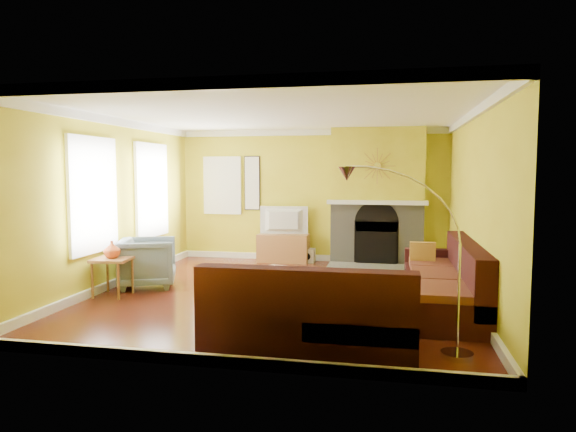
% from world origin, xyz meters
% --- Properties ---
extents(floor, '(5.50, 6.00, 0.02)m').
position_xyz_m(floor, '(0.00, 0.00, -0.01)').
color(floor, '#602214').
rests_on(floor, ground).
extents(ceiling, '(5.50, 6.00, 0.02)m').
position_xyz_m(ceiling, '(0.00, 0.00, 2.71)').
color(ceiling, white).
rests_on(ceiling, ground).
extents(wall_back, '(5.50, 0.02, 2.70)m').
position_xyz_m(wall_back, '(0.00, 3.01, 1.35)').
color(wall_back, gold).
rests_on(wall_back, ground).
extents(wall_front, '(5.50, 0.02, 2.70)m').
position_xyz_m(wall_front, '(0.00, -3.01, 1.35)').
color(wall_front, gold).
rests_on(wall_front, ground).
extents(wall_left, '(0.02, 6.00, 2.70)m').
position_xyz_m(wall_left, '(-2.76, 0.00, 1.35)').
color(wall_left, gold).
rests_on(wall_left, ground).
extents(wall_right, '(0.02, 6.00, 2.70)m').
position_xyz_m(wall_right, '(2.76, 0.00, 1.35)').
color(wall_right, gold).
rests_on(wall_right, ground).
extents(baseboard, '(5.50, 6.00, 0.12)m').
position_xyz_m(baseboard, '(0.00, 0.00, 0.06)').
color(baseboard, white).
rests_on(baseboard, floor).
extents(crown_molding, '(5.50, 6.00, 0.12)m').
position_xyz_m(crown_molding, '(0.00, 0.00, 2.64)').
color(crown_molding, white).
rests_on(crown_molding, ceiling).
extents(window_left_near, '(0.06, 1.22, 1.72)m').
position_xyz_m(window_left_near, '(-2.72, 1.30, 1.50)').
color(window_left_near, white).
rests_on(window_left_near, wall_left).
extents(window_left_far, '(0.06, 1.22, 1.72)m').
position_xyz_m(window_left_far, '(-2.72, -0.60, 1.50)').
color(window_left_far, white).
rests_on(window_left_far, wall_left).
extents(window_back, '(0.82, 0.06, 1.22)m').
position_xyz_m(window_back, '(-1.90, 2.96, 1.55)').
color(window_back, white).
rests_on(window_back, wall_back).
extents(wall_art, '(0.34, 0.04, 1.14)m').
position_xyz_m(wall_art, '(-1.25, 2.97, 1.60)').
color(wall_art, white).
rests_on(wall_art, wall_back).
extents(fireplace, '(1.80, 0.40, 2.70)m').
position_xyz_m(fireplace, '(1.35, 2.80, 1.35)').
color(fireplace, gray).
rests_on(fireplace, floor).
extents(mantel, '(1.92, 0.22, 0.08)m').
position_xyz_m(mantel, '(1.35, 2.56, 1.25)').
color(mantel, white).
rests_on(mantel, fireplace).
extents(hearth, '(1.80, 0.70, 0.06)m').
position_xyz_m(hearth, '(1.35, 2.25, 0.03)').
color(hearth, gray).
rests_on(hearth, floor).
extents(sunburst, '(0.70, 0.04, 0.70)m').
position_xyz_m(sunburst, '(1.35, 2.57, 1.95)').
color(sunburst, olive).
rests_on(sunburst, fireplace).
extents(rug, '(2.40, 1.80, 0.02)m').
position_xyz_m(rug, '(0.73, -0.45, 0.01)').
color(rug, beige).
rests_on(rug, floor).
extents(sectional_sofa, '(3.06, 3.75, 0.90)m').
position_xyz_m(sectional_sofa, '(1.22, -0.82, 0.45)').
color(sectional_sofa, '#351112').
rests_on(sectional_sofa, floor).
extents(coffee_table, '(1.14, 1.14, 0.35)m').
position_xyz_m(coffee_table, '(-0.01, -0.01, 0.17)').
color(coffee_table, white).
rests_on(coffee_table, floor).
extents(media_console, '(1.03, 0.46, 0.57)m').
position_xyz_m(media_console, '(-0.52, 2.70, 0.28)').
color(media_console, '#9D6939').
rests_on(media_console, floor).
extents(tv, '(0.99, 0.22, 0.57)m').
position_xyz_m(tv, '(-0.52, 2.70, 0.85)').
color(tv, black).
rests_on(tv, media_console).
extents(subwoofer, '(0.27, 0.27, 0.27)m').
position_xyz_m(subwoofer, '(-0.02, 2.75, 0.14)').
color(subwoofer, white).
rests_on(subwoofer, floor).
extents(armchair, '(1.11, 1.10, 0.79)m').
position_xyz_m(armchair, '(-2.19, 0.06, 0.39)').
color(armchair, slate).
rests_on(armchair, floor).
extents(side_table, '(0.57, 0.57, 0.57)m').
position_xyz_m(side_table, '(-2.42, -0.62, 0.28)').
color(side_table, '#9D6939').
rests_on(side_table, floor).
extents(vase, '(0.25, 0.25, 0.26)m').
position_xyz_m(vase, '(-2.42, -0.62, 0.70)').
color(vase, '#D85520').
rests_on(vase, side_table).
extents(book, '(0.20, 0.26, 0.02)m').
position_xyz_m(book, '(-0.14, 0.08, 0.36)').
color(book, white).
rests_on(book, coffee_table).
extents(arc_lamp, '(1.22, 0.36, 1.89)m').
position_xyz_m(arc_lamp, '(1.77, -2.27, 0.94)').
color(arc_lamp, silver).
rests_on(arc_lamp, floor).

